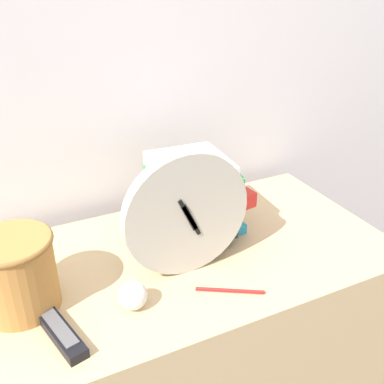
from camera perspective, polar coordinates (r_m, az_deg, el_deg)
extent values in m
cube|color=silver|center=(1.18, -12.71, 17.49)|extent=(6.00, 0.04, 2.40)
cube|color=tan|center=(1.31, -4.84, -22.72)|extent=(1.18, 0.52, 0.77)
cylinder|color=#B7B2A8|center=(0.95, -0.75, -2.82)|extent=(0.28, 0.03, 0.28)
cylinder|color=silver|center=(0.95, -0.51, -3.07)|extent=(0.25, 0.01, 0.25)
cube|color=black|center=(0.94, -0.36, -3.22)|extent=(0.04, 0.01, 0.07)
cube|color=black|center=(0.94, -0.36, -3.22)|extent=(0.05, 0.01, 0.10)
cylinder|color=black|center=(0.94, -0.36, -3.22)|extent=(0.01, 0.00, 0.01)
cube|color=#2D9ED1|center=(1.16, 0.84, -4.25)|extent=(0.21, 0.16, 0.03)
cube|color=#232328|center=(1.13, 0.07, -3.79)|extent=(0.20, 0.19, 0.03)
cube|color=orange|center=(1.12, 0.73, -2.03)|extent=(0.19, 0.13, 0.04)
cube|color=red|center=(1.10, 1.73, -0.62)|extent=(0.21, 0.19, 0.04)
cube|color=green|center=(1.09, 0.06, 1.55)|extent=(0.23, 0.18, 0.04)
cube|color=white|center=(1.08, -0.31, 3.42)|extent=(0.19, 0.19, 0.03)
cylinder|color=#B27A3D|center=(0.95, -21.41, -9.66)|extent=(0.15, 0.15, 0.16)
torus|color=olive|center=(0.91, -22.20, -5.94)|extent=(0.16, 0.16, 0.01)
cube|color=black|center=(0.91, -16.76, -16.23)|extent=(0.08, 0.19, 0.02)
cube|color=#59595E|center=(0.90, -16.86, -15.70)|extent=(0.06, 0.14, 0.00)
sphere|color=white|center=(0.92, -7.51, -12.90)|extent=(0.06, 0.06, 0.06)
cylinder|color=#B21E1E|center=(0.97, 4.83, -12.35)|extent=(0.13, 0.08, 0.01)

